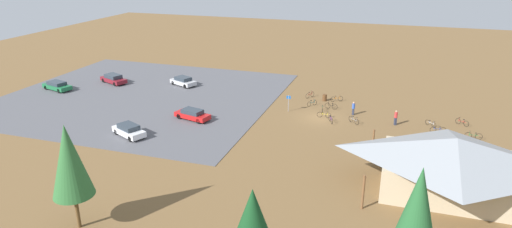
% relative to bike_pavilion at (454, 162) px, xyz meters
% --- Properties ---
extents(ground, '(160.00, 160.00, 0.00)m').
position_rel_bike_pavilion_xyz_m(ground, '(13.87, -14.62, -2.87)').
color(ground, brown).
rests_on(ground, ground).
extents(parking_lot_asphalt, '(37.65, 35.03, 0.05)m').
position_rel_bike_pavilion_xyz_m(parking_lot_asphalt, '(39.93, -15.68, -2.85)').
color(parking_lot_asphalt, '#56565B').
rests_on(parking_lot_asphalt, ground).
extents(bike_pavilion, '(14.20, 10.44, 5.07)m').
position_rel_bike_pavilion_xyz_m(bike_pavilion, '(0.00, 0.00, 0.00)').
color(bike_pavilion, '#C6B28E').
rests_on(bike_pavilion, ground).
extents(trash_bin, '(0.60, 0.60, 0.90)m').
position_rel_bike_pavilion_xyz_m(trash_bin, '(14.54, -21.48, -2.42)').
color(trash_bin, brown).
rests_on(trash_bin, ground).
extents(lot_sign, '(0.56, 0.08, 2.20)m').
position_rel_bike_pavilion_xyz_m(lot_sign, '(18.27, -15.72, -1.46)').
color(lot_sign, '#99999E').
rests_on(lot_sign, ground).
extents(pine_west, '(2.96, 2.96, 8.87)m').
position_rel_bike_pavilion_xyz_m(pine_west, '(3.46, 14.48, 3.03)').
color(pine_west, brown).
rests_on(pine_west, ground).
extents(pine_mideast, '(3.00, 3.00, 8.32)m').
position_rel_bike_pavilion_xyz_m(pine_mideast, '(26.92, 14.24, 2.65)').
color(pine_mideast, brown).
rests_on(pine_mideast, ground).
extents(bicycle_green_yard_left, '(0.48, 1.78, 0.90)m').
position_rel_bike_pavilion_xyz_m(bicycle_green_yard_left, '(14.05, -16.95, -2.48)').
color(bicycle_green_yard_left, black).
rests_on(bicycle_green_yard_left, ground).
extents(bicycle_red_by_bin, '(0.92, 1.55, 0.88)m').
position_rel_bike_pavilion_xyz_m(bicycle_red_by_bin, '(16.76, -22.26, -2.49)').
color(bicycle_red_by_bin, black).
rests_on(bicycle_red_by_bin, ground).
extents(bicycle_blue_yard_center, '(1.76, 0.49, 0.77)m').
position_rel_bike_pavilion_xyz_m(bicycle_blue_yard_center, '(0.20, -14.02, -2.51)').
color(bicycle_blue_yard_center, black).
rests_on(bicycle_blue_yard_center, ground).
extents(bicycle_silver_yard_front, '(1.36, 1.27, 0.89)m').
position_rel_bike_pavilion_xyz_m(bicycle_silver_yard_front, '(9.69, -13.98, -2.48)').
color(bicycle_silver_yard_front, black).
rests_on(bicycle_silver_yard_front, ground).
extents(bicycle_orange_near_sign, '(1.61, 0.88, 0.84)m').
position_rel_bike_pavilion_xyz_m(bicycle_orange_near_sign, '(12.90, -21.71, -2.50)').
color(bicycle_orange_near_sign, black).
rests_on(bicycle_orange_near_sign, ground).
extents(bicycle_purple_near_porch, '(0.77, 1.55, 0.87)m').
position_rel_bike_pavilion_xyz_m(bicycle_purple_near_porch, '(12.38, -13.42, -2.49)').
color(bicycle_purple_near_porch, black).
rests_on(bicycle_purple_near_porch, ground).
extents(bicycle_teal_lone_west, '(1.07, 1.32, 0.82)m').
position_rel_bike_pavilion_xyz_m(bicycle_teal_lone_west, '(15.78, -18.81, -2.52)').
color(bicycle_teal_lone_west, black).
rests_on(bicycle_teal_lone_west, ground).
extents(bicycle_yellow_trailside, '(1.77, 0.48, 0.82)m').
position_rel_bike_pavilion_xyz_m(bicycle_yellow_trailside, '(13.45, -14.81, -2.50)').
color(bicycle_yellow_trailside, black).
rests_on(bicycle_yellow_trailside, ground).
extents(bicycle_black_front_row, '(1.70, 0.48, 0.90)m').
position_rel_bike_pavilion_xyz_m(bicycle_black_front_row, '(13.14, -18.36, -2.48)').
color(bicycle_black_front_row, black).
rests_on(bicycle_black_front_row, ground).
extents(bicycle_white_lone_east, '(1.18, 1.20, 0.75)m').
position_rel_bike_pavilion_xyz_m(bicycle_white_lone_east, '(0.90, -15.87, -2.53)').
color(bicycle_white_lone_east, black).
rests_on(bicycle_white_lone_east, ground).
extents(bicycle_green_back_row, '(1.83, 0.48, 0.93)m').
position_rel_bike_pavilion_xyz_m(bicycle_green_back_row, '(-3.43, -13.20, -2.48)').
color(bicycle_green_back_row, black).
rests_on(bicycle_green_back_row, ground).
extents(bicycle_red_edge_north, '(1.42, 1.08, 0.86)m').
position_rel_bike_pavilion_xyz_m(bicycle_red_edge_north, '(-2.67, -17.43, -2.51)').
color(bicycle_red_edge_north, black).
rests_on(bicycle_red_edge_north, ground).
extents(car_maroon_back_corner, '(5.07, 3.54, 1.40)m').
position_rel_bike_pavilion_xyz_m(car_maroon_back_corner, '(47.55, -19.76, -2.13)').
color(car_maroon_back_corner, maroon).
rests_on(car_maroon_back_corner, parking_lot_asphalt).
extents(car_silver_aisle_side, '(4.60, 3.37, 1.35)m').
position_rel_bike_pavilion_xyz_m(car_silver_aisle_side, '(36.56, -22.00, -2.15)').
color(car_silver_aisle_side, '#BCBCC1').
rests_on(car_silver_aisle_side, parking_lot_asphalt).
extents(car_white_end_stall, '(4.64, 3.41, 1.37)m').
position_rel_bike_pavilion_xyz_m(car_white_end_stall, '(33.20, -2.07, -2.14)').
color(car_white_end_stall, white).
rests_on(car_white_end_stall, parking_lot_asphalt).
extents(car_red_inner_stall, '(4.79, 2.76, 1.29)m').
position_rel_bike_pavilion_xyz_m(car_red_inner_stall, '(28.74, -9.05, -2.18)').
color(car_red_inner_stall, red).
rests_on(car_red_inner_stall, parking_lot_asphalt).
extents(car_green_by_curb, '(5.09, 3.07, 1.29)m').
position_rel_bike_pavilion_xyz_m(car_green_by_curb, '(53.37, -14.01, -2.17)').
color(car_green_by_curb, '#1E6B3D').
rests_on(car_green_by_curb, parking_lot_asphalt).
extents(visitor_near_lot, '(0.36, 0.36, 1.72)m').
position_rel_bike_pavilion_xyz_m(visitor_near_lot, '(10.13, -17.02, -1.97)').
color(visitor_near_lot, '#2D3347').
rests_on(visitor_near_lot, ground).
extents(visitor_crossing_yard, '(0.36, 0.39, 1.82)m').
position_rel_bike_pavilion_xyz_m(visitor_crossing_yard, '(4.93, -15.04, -1.92)').
color(visitor_crossing_yard, '#2D3347').
rests_on(visitor_crossing_yard, ground).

